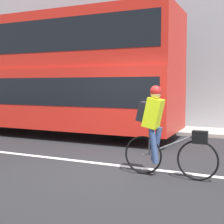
# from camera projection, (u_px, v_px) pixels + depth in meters

# --- Properties ---
(ground_plane) EXTENTS (80.00, 80.00, 0.00)m
(ground_plane) POSITION_uv_depth(u_px,v_px,m) (107.00, 168.00, 6.36)
(ground_plane) COLOR #232326
(road_center_line) EXTENTS (50.00, 0.14, 0.01)m
(road_center_line) POSITION_uv_depth(u_px,v_px,m) (112.00, 165.00, 6.58)
(road_center_line) COLOR silver
(road_center_line) RESTS_ON ground_plane
(sidewalk_curb) EXTENTS (60.00, 1.66, 0.11)m
(sidewalk_curb) POSITION_uv_depth(u_px,v_px,m) (171.00, 130.00, 11.30)
(sidewalk_curb) COLOR #A8A399
(sidewalk_curb) RESTS_ON ground_plane
(building_facade) EXTENTS (60.00, 0.30, 6.18)m
(building_facade) POSITION_uv_depth(u_px,v_px,m) (178.00, 48.00, 11.92)
(building_facade) COLOR #9E9EA3
(building_facade) RESTS_ON ground_plane
(bus) EXTENTS (9.18, 2.42, 3.87)m
(bus) POSITION_uv_depth(u_px,v_px,m) (44.00, 71.00, 10.61)
(bus) COLOR black
(bus) RESTS_ON ground_plane
(cyclist_on_bike) EXTENTS (1.74, 0.32, 1.68)m
(cyclist_on_bike) POSITION_uv_depth(u_px,v_px,m) (160.00, 128.00, 5.71)
(cyclist_on_bike) COLOR black
(cyclist_on_bike) RESTS_ON ground_plane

